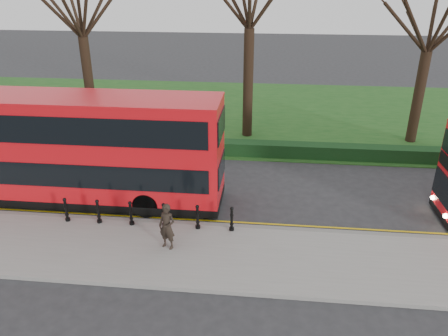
# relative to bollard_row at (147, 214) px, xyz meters

# --- Properties ---
(ground) EXTENTS (120.00, 120.00, 0.00)m
(ground) POSITION_rel_bollard_row_xyz_m (1.34, 1.35, -0.65)
(ground) COLOR #28282B
(ground) RESTS_ON ground
(pavement) EXTENTS (60.00, 4.00, 0.15)m
(pavement) POSITION_rel_bollard_row_xyz_m (1.34, -1.65, -0.57)
(pavement) COLOR gray
(pavement) RESTS_ON ground
(kerb) EXTENTS (60.00, 0.25, 0.16)m
(kerb) POSITION_rel_bollard_row_xyz_m (1.34, 0.35, -0.57)
(kerb) COLOR slate
(kerb) RESTS_ON ground
(grass_verge) EXTENTS (60.00, 18.00, 0.06)m
(grass_verge) POSITION_rel_bollard_row_xyz_m (1.34, 16.35, -0.62)
(grass_verge) COLOR #1A4A18
(grass_verge) RESTS_ON ground
(hedge) EXTENTS (60.00, 0.90, 0.80)m
(hedge) POSITION_rel_bollard_row_xyz_m (1.34, 8.15, -0.25)
(hedge) COLOR black
(hedge) RESTS_ON ground
(yellow_line_outer) EXTENTS (60.00, 0.10, 0.01)m
(yellow_line_outer) POSITION_rel_bollard_row_xyz_m (1.34, 0.65, -0.64)
(yellow_line_outer) COLOR yellow
(yellow_line_outer) RESTS_ON ground
(yellow_line_inner) EXTENTS (60.00, 0.10, 0.01)m
(yellow_line_inner) POSITION_rel_bollard_row_xyz_m (1.34, 0.85, -0.64)
(yellow_line_inner) COLOR yellow
(yellow_line_inner) RESTS_ON ground
(tree_left) EXTENTS (6.91, 6.91, 10.80)m
(tree_left) POSITION_rel_bollard_row_xyz_m (-6.66, 11.35, 7.20)
(tree_left) COLOR black
(tree_left) RESTS_ON ground
(tree_right) EXTENTS (6.32, 6.32, 9.87)m
(tree_right) POSITION_rel_bollard_row_xyz_m (13.34, 11.35, 6.52)
(tree_right) COLOR black
(tree_right) RESTS_ON ground
(bollard_row) EXTENTS (6.93, 0.15, 1.00)m
(bollard_row) POSITION_rel_bollard_row_xyz_m (0.00, 0.00, 0.00)
(bollard_row) COLOR black
(bollard_row) RESTS_ON pavement
(bus_lead) EXTENTS (12.10, 2.78, 4.82)m
(bus_lead) POSITION_rel_bollard_row_xyz_m (-3.30, 2.15, 1.78)
(bus_lead) COLOR red
(bus_lead) RESTS_ON ground
(pedestrian) EXTENTS (0.75, 0.62, 1.78)m
(pedestrian) POSITION_rel_bollard_row_xyz_m (1.15, -1.42, 0.39)
(pedestrian) COLOR black
(pedestrian) RESTS_ON pavement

